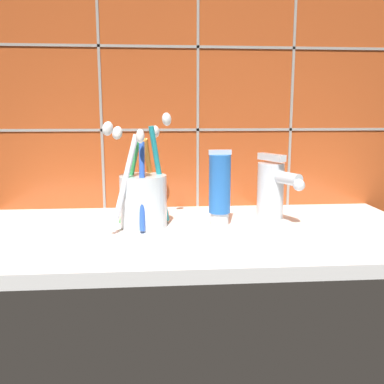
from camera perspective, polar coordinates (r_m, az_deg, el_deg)
sink_counter at (r=70.56cm, az=0.53°, el=-5.83°), size 75.00×36.10×2.00cm
tile_wall_backsplash at (r=85.95cm, az=-0.54°, el=12.02°), size 85.00×1.72×46.18cm
toothbrush_cup at (r=71.70cm, az=-6.54°, el=-0.57°), size 11.62×13.52×19.03cm
toothpaste_tube at (r=72.15cm, az=3.71°, el=0.49°), size 3.84×3.65×12.83cm
sink_faucet at (r=77.18cm, az=10.70°, el=0.50°), size 6.38×10.08×11.74cm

